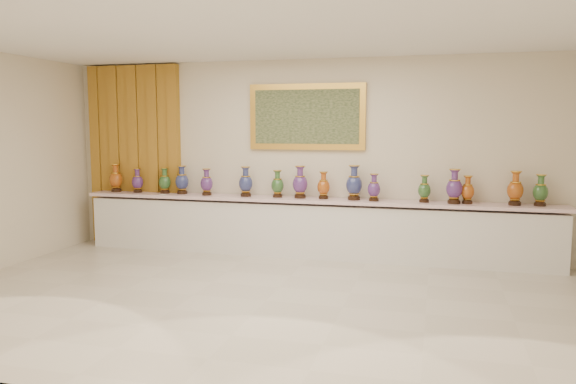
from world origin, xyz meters
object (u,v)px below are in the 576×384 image
counter (310,228)px  vase_2 (165,182)px  vase_1 (138,182)px  vase_0 (116,179)px

counter → vase_2: bearing=179.6°
vase_1 → vase_2: vase_2 is taller
vase_0 → counter: bearing=-0.1°
vase_0 → vase_2: vase_0 is taller
counter → vase_0: (-3.30, 0.01, 0.67)m
vase_0 → vase_1: size_ratio=1.17×
vase_1 → vase_2: bearing=0.2°
vase_1 → vase_0: bearing=-178.8°
counter → vase_2: vase_2 is taller
vase_2 → counter: bearing=-0.4°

